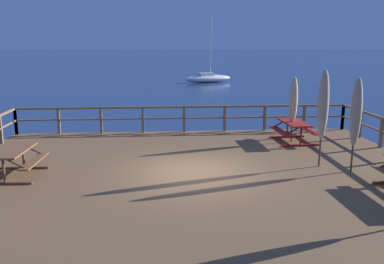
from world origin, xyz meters
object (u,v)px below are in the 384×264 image
(sailboat_distant, at_px, (208,78))
(patio_umbrella_tall_back_right, at_px, (356,113))
(patio_umbrella_tall_front, at_px, (323,106))
(picnic_table_front_right, at_px, (294,127))
(patio_umbrella_short_back, at_px, (293,101))
(picnic_table_back_left, at_px, (14,157))

(sailboat_distant, bearing_deg, patio_umbrella_tall_back_right, -89.90)
(patio_umbrella_tall_back_right, distance_m, patio_umbrella_tall_front, 0.93)
(picnic_table_front_right, distance_m, patio_umbrella_tall_back_right, 3.84)
(patio_umbrella_short_back, bearing_deg, patio_umbrella_tall_back_right, -80.79)
(patio_umbrella_short_back, bearing_deg, picnic_table_back_left, -159.25)
(picnic_table_front_right, xyz_separation_m, sailboat_distant, (0.45, 32.84, -0.90))
(picnic_table_front_right, height_order, sailboat_distant, sailboat_distant)
(picnic_table_front_right, distance_m, patio_umbrella_short_back, 1.01)
(patio_umbrella_tall_back_right, bearing_deg, sailboat_distant, 90.10)
(patio_umbrella_tall_front, distance_m, sailboat_distant, 35.99)
(picnic_table_front_right, relative_size, patio_umbrella_tall_front, 0.62)
(picnic_table_front_right, bearing_deg, patio_umbrella_tall_back_right, -81.90)
(patio_umbrella_tall_back_right, xyz_separation_m, patio_umbrella_short_back, (-0.59, 3.65, -0.17))
(picnic_table_front_right, relative_size, patio_umbrella_short_back, 0.73)
(picnic_table_front_right, distance_m, patio_umbrella_tall_front, 3.34)
(picnic_table_front_right, height_order, patio_umbrella_short_back, patio_umbrella_short_back)
(picnic_table_back_left, distance_m, sailboat_distant, 37.43)
(picnic_table_back_left, distance_m, patio_umbrella_short_back, 9.62)
(patio_umbrella_tall_front, height_order, sailboat_distant, sailboat_distant)
(patio_umbrella_tall_front, bearing_deg, picnic_table_back_left, -178.13)
(picnic_table_front_right, xyz_separation_m, patio_umbrella_short_back, (-0.08, 0.02, 1.01))
(picnic_table_back_left, relative_size, picnic_table_front_right, 0.98)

